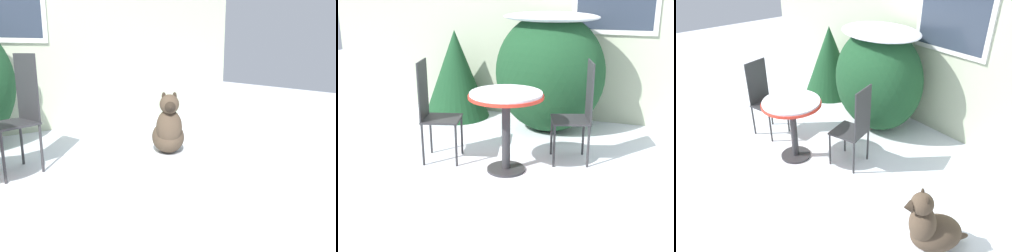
{
  "view_description": "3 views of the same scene",
  "coord_description": "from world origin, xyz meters",
  "views": [
    {
      "loc": [
        -0.44,
        -2.39,
        1.07
      ],
      "look_at": [
        1.51,
        0.43,
        0.29
      ],
      "focal_mm": 35.0,
      "sensor_mm": 36.0,
      "label": 1
    },
    {
      "loc": [
        0.73,
        -3.44,
        1.74
      ],
      "look_at": [
        -0.53,
        0.22,
        0.47
      ],
      "focal_mm": 45.0,
      "sensor_mm": 36.0,
      "label": 2
    },
    {
      "loc": [
        2.57,
        -1.55,
        2.52
      ],
      "look_at": [
        0.0,
        0.6,
        0.55
      ],
      "focal_mm": 35.0,
      "sensor_mm": 36.0,
      "label": 3
    }
  ],
  "objects": [
    {
      "name": "dog",
      "position": [
        1.48,
        0.38,
        0.24
      ],
      "size": [
        0.54,
        0.63,
        0.67
      ],
      "rotation": [
        0.0,
        0.0,
        -0.53
      ],
      "color": "#4C3D2D",
      "rests_on": "ground_plane"
    },
    {
      "name": "patio_chair_near_table",
      "position": [
        0.09,
        0.7,
        0.56
      ],
      "size": [
        0.47,
        0.47,
        1.05
      ],
      "rotation": [
        0.0,
        0.0,
        -1.27
      ],
      "color": "#2D2D30",
      "rests_on": "ground_plane"
    },
    {
      "name": "ground_plane",
      "position": [
        0.0,
        0.0,
        0.0
      ],
      "size": [
        16.0,
        16.0,
        0.0
      ],
      "primitive_type": "plane",
      "color": "white"
    }
  ]
}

